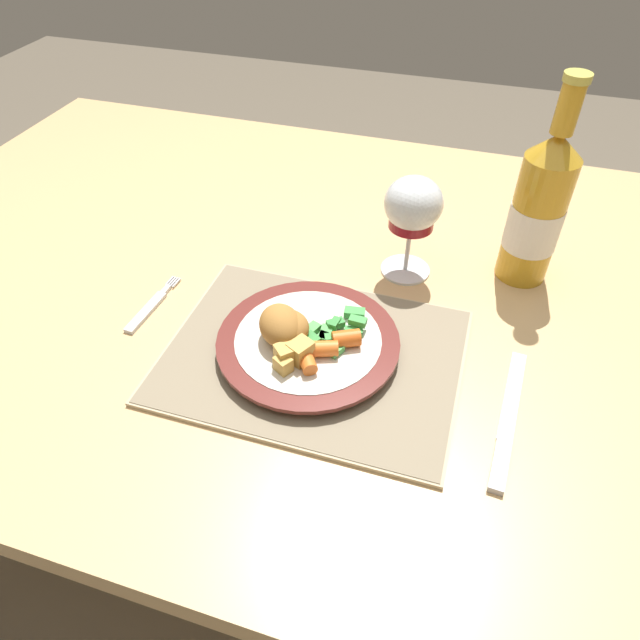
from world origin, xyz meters
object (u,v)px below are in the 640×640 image
at_px(dinner_plate, 308,343).
at_px(bottle, 538,210).
at_px(fork, 150,308).
at_px(wine_glass, 413,209).
at_px(dining_table, 312,312).
at_px(table_knife, 506,428).

relative_size(dinner_plate, bottle, 0.79).
distance_m(fork, wine_glass, 0.40).
xyz_separation_m(wine_glass, bottle, (0.17, 0.04, 0.00)).
distance_m(dining_table, wine_glass, 0.24).
distance_m(wine_glass, bottle, 0.17).
bearing_deg(bottle, dining_table, -162.04).
xyz_separation_m(dinner_plate, wine_glass, (0.09, 0.21, 0.09)).
bearing_deg(wine_glass, table_knife, -57.22).
bearing_deg(fork, bottle, 25.85).
distance_m(table_knife, bottle, 0.33).
bearing_deg(bottle, dinner_plate, -135.06).
height_order(wine_glass, bottle, bottle).
relative_size(dinner_plate, wine_glass, 1.51).
bearing_deg(fork, dinner_plate, -3.40).
bearing_deg(bottle, wine_glass, -165.12).
height_order(table_knife, wine_glass, wine_glass).
relative_size(fork, bottle, 0.43).
xyz_separation_m(dining_table, bottle, (0.30, 0.10, 0.19)).
distance_m(dinner_plate, bottle, 0.38).
distance_m(dining_table, dinner_plate, 0.19).
bearing_deg(table_knife, dinner_plate, 168.76).
bearing_deg(table_knife, fork, 172.53).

